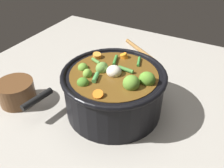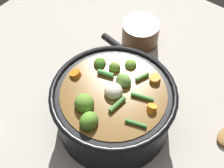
{
  "view_description": "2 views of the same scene",
  "coord_description": "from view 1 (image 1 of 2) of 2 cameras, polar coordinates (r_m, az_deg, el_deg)",
  "views": [
    {
      "loc": [
        -0.24,
        0.45,
        0.46
      ],
      "look_at": [
        -0.0,
        0.01,
        0.1
      ],
      "focal_mm": 38.5,
      "sensor_mm": 36.0,
      "label": 1
    },
    {
      "loc": [
        -0.31,
        -0.23,
        0.66
      ],
      "look_at": [
        0.02,
        0.02,
        0.12
      ],
      "focal_mm": 50.81,
      "sensor_mm": 36.0,
      "label": 2
    }
  ],
  "objects": [
    {
      "name": "cooking_pot",
      "position": [
        0.64,
        0.43,
        -1.58
      ],
      "size": [
        0.27,
        0.27,
        0.15
      ],
      "color": "black",
      "rests_on": "ground_plane"
    },
    {
      "name": "small_saucepan",
      "position": [
        0.74,
        -21.56,
        -1.86
      ],
      "size": [
        0.17,
        0.11,
        0.07
      ],
      "color": "brown",
      "rests_on": "ground_plane"
    },
    {
      "name": "wooden_spoon",
      "position": [
        0.93,
        2.9,
        6.96
      ],
      "size": [
        0.21,
        0.21,
        0.02
      ],
      "color": "brown",
      "rests_on": "ground_plane"
    },
    {
      "name": "ground_plane",
      "position": [
        0.69,
        0.4,
        -5.96
      ],
      "size": [
        1.1,
        1.1,
        0.0
      ],
      "primitive_type": "plane",
      "color": "#9E998E"
    }
  ]
}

